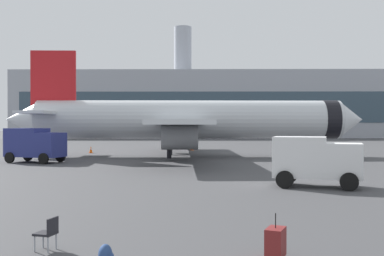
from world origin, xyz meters
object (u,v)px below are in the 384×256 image
object	(u,v)px
safety_cone_far	(348,157)
rolling_suitcase	(276,242)
service_truck	(35,144)
cargo_van	(316,159)
safety_cone_near	(294,158)
airplane_taxiing	(358,127)
traveller_backpack	(106,255)
safety_cone_outer	(192,147)
airplane_at_gate	(187,120)
gate_chair	(48,231)
safety_cone_mid	(91,150)

from	to	relation	value
safety_cone_far	rolling_suitcase	bearing A→B (deg)	-111.32
service_truck	cargo_van	size ratio (longest dim) A/B	1.10
cargo_van	safety_cone_near	bearing A→B (deg)	82.19
rolling_suitcase	airplane_taxiing	bearing A→B (deg)	69.74
airplane_taxiing	service_truck	xyz separation A→B (m)	(-53.07, -74.08, -0.79)
cargo_van	service_truck	bearing A→B (deg)	143.37
safety_cone_near	traveller_backpack	size ratio (longest dim) A/B	1.60
safety_cone_near	safety_cone_far	bearing A→B (deg)	7.17
safety_cone_near	service_truck	bearing A→B (deg)	-177.97
service_truck	safety_cone_outer	size ratio (longest dim) A/B	6.63
safety_cone_near	airplane_taxiing	bearing A→B (deg)	67.03
service_truck	safety_cone_near	xyz separation A→B (m)	(21.99, 0.78, -1.23)
airplane_taxiing	airplane_at_gate	bearing A→B (deg)	-121.07
cargo_van	safety_cone_outer	bearing A→B (deg)	101.64
service_truck	gate_chair	bearing A→B (deg)	-69.76
service_truck	safety_cone_far	world-z (taller)	service_truck
airplane_taxiing	service_truck	bearing A→B (deg)	-125.62
airplane_at_gate	service_truck	distance (m)	14.78
safety_cone_near	safety_cone_far	xyz separation A→B (m)	(4.86, 0.61, 0.03)
safety_cone_outer	gate_chair	bearing A→B (deg)	-94.13
safety_cone_outer	rolling_suitcase	size ratio (longest dim) A/B	0.72
airplane_at_gate	safety_cone_near	size ratio (longest dim) A/B	46.47
safety_cone_mid	traveller_backpack	size ratio (longest dim) A/B	1.62
service_truck	safety_cone_outer	xyz separation A→B (m)	(13.11, 17.99, -1.22)
service_truck	traveller_backpack	bearing A→B (deg)	-67.46
airplane_taxiing	rolling_suitcase	bearing A→B (deg)	-110.26
safety_cone_near	safety_cone_far	size ratio (longest dim) A/B	0.92
airplane_at_gate	safety_cone_far	size ratio (longest dim) A/B	42.94
safety_cone_near	safety_cone_mid	world-z (taller)	safety_cone_mid
safety_cone_outer	traveller_backpack	xyz separation A→B (m)	(-1.51, -45.94, -0.16)
traveller_backpack	airplane_taxiing	bearing A→B (deg)	67.88
airplane_taxiing	traveller_backpack	xyz separation A→B (m)	(-41.47, -102.03, -2.17)
airplane_taxiing	traveller_backpack	bearing A→B (deg)	-112.12
airplane_at_gate	safety_cone_far	bearing A→B (deg)	-22.30
safety_cone_outer	cargo_van	bearing A→B (deg)	-78.36
safety_cone_outer	gate_chair	world-z (taller)	gate_chair
safety_cone_mid	safety_cone_near	bearing A→B (deg)	-30.60
safety_cone_outer	traveller_backpack	distance (m)	45.97
service_truck	airplane_taxiing	bearing A→B (deg)	54.38
airplane_taxiing	gate_chair	bearing A→B (deg)	-113.18
safety_cone_near	airplane_at_gate	bearing A→B (deg)	145.29
cargo_van	safety_cone_mid	size ratio (longest dim) A/B	6.18
safety_cone_mid	traveller_backpack	bearing A→B (deg)	-76.46
safety_cone_mid	safety_cone_far	distance (m)	27.49
airplane_taxiing	traveller_backpack	size ratio (longest dim) A/B	41.01
safety_cone_mid	rolling_suitcase	bearing A→B (deg)	-71.00
airplane_at_gate	cargo_van	xyz separation A→B (m)	(7.10, -21.94, -2.21)
airplane_taxiing	safety_cone_outer	size ratio (longest dim) A/B	24.89
safety_cone_near	safety_cone_outer	distance (m)	19.37
safety_cone_mid	gate_chair	distance (m)	40.32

